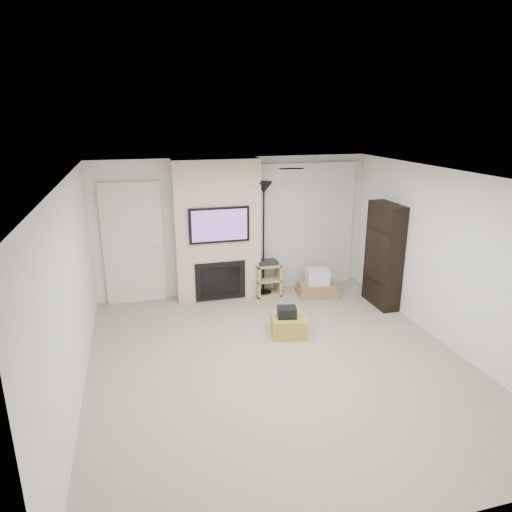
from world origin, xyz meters
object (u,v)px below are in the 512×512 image
object	(u,v)px
bookshelf	(384,255)
ottoman	(288,325)
floor_lamp	(264,207)
av_stand	(267,277)
box_stack	(317,285)

from	to	relation	value
bookshelf	ottoman	bearing A→B (deg)	-160.82
floor_lamp	av_stand	bearing A→B (deg)	-41.12
box_stack	bookshelf	xyz separation A→B (m)	(0.91, -0.70, 0.72)
av_stand	bookshelf	distance (m)	2.11
av_stand	bookshelf	xyz separation A→B (m)	(1.80, -0.95, 0.55)
av_stand	box_stack	size ratio (longest dim) A/B	0.82
floor_lamp	box_stack	size ratio (longest dim) A/B	2.61
ottoman	av_stand	xyz separation A→B (m)	(0.15, 1.62, 0.20)
ottoman	bookshelf	distance (m)	2.20
ottoman	bookshelf	bearing A→B (deg)	19.18
ottoman	box_stack	size ratio (longest dim) A/B	0.62
box_stack	bookshelf	world-z (taller)	bookshelf
bookshelf	av_stand	bearing A→B (deg)	152.27
av_stand	box_stack	bearing A→B (deg)	-15.14
floor_lamp	bookshelf	world-z (taller)	floor_lamp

